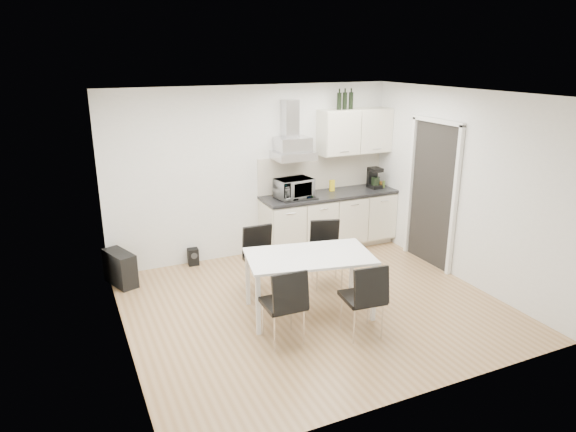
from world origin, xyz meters
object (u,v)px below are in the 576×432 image
(dining_table, at_px, (309,261))
(floor_speaker, at_px, (193,257))
(chair_far_left, at_px, (263,261))
(chair_far_right, at_px, (327,255))
(chair_near_left, at_px, (283,304))
(chair_near_right, at_px, (362,298))
(kitchenette, at_px, (330,198))
(guitar_amp, at_px, (120,268))

(dining_table, height_order, floor_speaker, dining_table)
(chair_far_left, xyz_separation_m, chair_far_right, (0.87, -0.15, 0.00))
(dining_table, relative_size, chair_far_left, 1.83)
(chair_far_right, bearing_deg, dining_table, 62.03)
(chair_far_right, relative_size, chair_near_left, 1.00)
(dining_table, relative_size, chair_near_left, 1.83)
(chair_far_right, bearing_deg, chair_far_left, 6.49)
(chair_near_left, relative_size, chair_near_right, 1.00)
(kitchenette, relative_size, chair_near_left, 2.86)
(kitchenette, distance_m, guitar_amp, 3.35)
(dining_table, relative_size, chair_near_right, 1.83)
(chair_far_right, height_order, chair_near_left, same)
(chair_far_right, relative_size, floor_speaker, 3.44)
(chair_far_left, bearing_deg, floor_speaker, -64.46)
(chair_near_left, relative_size, floor_speaker, 3.44)
(kitchenette, relative_size, chair_far_left, 2.86)
(guitar_amp, bearing_deg, kitchenette, -18.38)
(dining_table, relative_size, guitar_amp, 2.65)
(chair_near_right, height_order, guitar_amp, chair_near_right)
(kitchenette, xyz_separation_m, guitar_amp, (-3.30, -0.08, -0.60))
(kitchenette, xyz_separation_m, dining_table, (-1.31, -1.87, -0.16))
(chair_far_left, height_order, chair_far_right, same)
(chair_near_left, distance_m, guitar_amp, 2.68)
(chair_near_left, bearing_deg, chair_far_right, 44.40)
(dining_table, bearing_deg, chair_far_left, 123.50)
(chair_near_left, distance_m, floor_speaker, 2.55)
(chair_near_right, xyz_separation_m, floor_speaker, (-1.22, 2.74, -0.31))
(chair_far_left, distance_m, floor_speaker, 1.46)
(chair_near_right, relative_size, guitar_amp, 1.45)
(chair_far_left, bearing_deg, guitar_amp, -31.49)
(dining_table, height_order, chair_near_left, chair_near_left)
(guitar_amp, xyz_separation_m, floor_speaker, (1.07, 0.25, -0.11))
(chair_near_left, bearing_deg, dining_table, 41.72)
(kitchenette, distance_m, chair_far_left, 2.01)
(guitar_amp, bearing_deg, chair_near_right, -67.21)
(chair_far_right, relative_size, guitar_amp, 1.45)
(chair_near_left, relative_size, guitar_amp, 1.45)
(chair_near_left, distance_m, chair_near_right, 0.89)
(chair_far_left, xyz_separation_m, guitar_amp, (-1.68, 1.05, -0.21))
(guitar_amp, bearing_deg, floor_speaker, -6.72)
(chair_near_right, bearing_deg, dining_table, 119.46)
(dining_table, relative_size, floor_speaker, 6.30)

